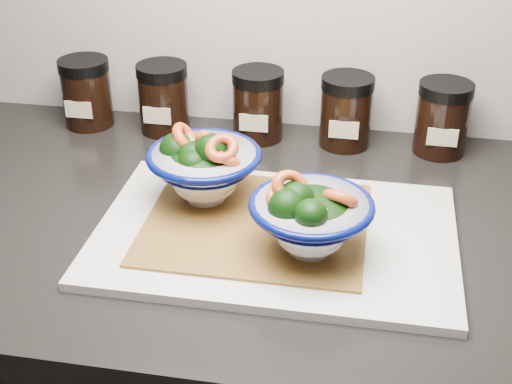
% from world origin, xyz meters
% --- Properties ---
extents(countertop, '(3.50, 0.60, 0.04)m').
position_xyz_m(countertop, '(0.00, 1.45, 0.88)').
color(countertop, black).
rests_on(countertop, cabinet).
extents(cutting_board, '(0.45, 0.30, 0.01)m').
position_xyz_m(cutting_board, '(0.13, 1.41, 0.91)').
color(cutting_board, silver).
rests_on(cutting_board, countertop).
extents(bamboo_mat, '(0.28, 0.24, 0.00)m').
position_xyz_m(bamboo_mat, '(0.10, 1.42, 0.91)').
color(bamboo_mat, '#A26F30').
rests_on(bamboo_mat, cutting_board).
extents(bowl_left, '(0.15, 0.15, 0.11)m').
position_xyz_m(bowl_left, '(0.03, 1.46, 0.96)').
color(bowl_left, white).
rests_on(bowl_left, bamboo_mat).
extents(bowl_right, '(0.15, 0.15, 0.11)m').
position_xyz_m(bowl_right, '(0.18, 1.36, 0.96)').
color(bowl_right, white).
rests_on(bowl_right, bamboo_mat).
extents(spice_jar_a, '(0.08, 0.08, 0.11)m').
position_xyz_m(spice_jar_a, '(-0.23, 1.69, 0.96)').
color(spice_jar_a, black).
rests_on(spice_jar_a, countertop).
extents(spice_jar_b, '(0.08, 0.08, 0.11)m').
position_xyz_m(spice_jar_b, '(-0.10, 1.69, 0.96)').
color(spice_jar_b, black).
rests_on(spice_jar_b, countertop).
extents(spice_jar_c, '(0.08, 0.08, 0.11)m').
position_xyz_m(spice_jar_c, '(0.06, 1.69, 0.96)').
color(spice_jar_c, black).
rests_on(spice_jar_c, countertop).
extents(spice_jar_d, '(0.08, 0.08, 0.11)m').
position_xyz_m(spice_jar_d, '(0.20, 1.69, 0.96)').
color(spice_jar_d, black).
rests_on(spice_jar_d, countertop).
extents(spice_jar_e, '(0.08, 0.08, 0.11)m').
position_xyz_m(spice_jar_e, '(0.34, 1.69, 0.96)').
color(spice_jar_e, black).
rests_on(spice_jar_e, countertop).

